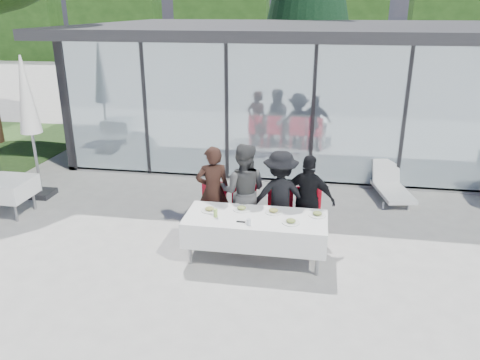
# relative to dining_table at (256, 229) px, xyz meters

# --- Properties ---
(ground) EXTENTS (90.00, 90.00, 0.00)m
(ground) POSITION_rel_dining_table_xyz_m (-0.26, -0.41, -0.54)
(ground) COLOR #A5A39C
(ground) RESTS_ON ground
(pavilion) EXTENTS (14.80, 8.80, 3.44)m
(pavilion) POSITION_rel_dining_table_xyz_m (1.74, 7.75, 1.61)
(pavilion) COLOR gray
(pavilion) RESTS_ON ground
(treeline) EXTENTS (62.50, 2.00, 4.40)m
(treeline) POSITION_rel_dining_table_xyz_m (-2.26, 27.59, 1.66)
(treeline) COLOR #1A3912
(treeline) RESTS_ON ground
(dining_table) EXTENTS (2.26, 0.96, 0.75)m
(dining_table) POSITION_rel_dining_table_xyz_m (0.00, 0.00, 0.00)
(dining_table) COLOR white
(dining_table) RESTS_ON ground
(diner_a) EXTENTS (0.77, 0.77, 1.65)m
(diner_a) POSITION_rel_dining_table_xyz_m (-0.87, 0.77, 0.29)
(diner_a) COLOR #311C16
(diner_a) RESTS_ON ground
(diner_chair_a) EXTENTS (0.44, 0.44, 0.97)m
(diner_chair_a) POSITION_rel_dining_table_xyz_m (-0.87, 0.75, -0.00)
(diner_chair_a) COLOR red
(diner_chair_a) RESTS_ON ground
(diner_b) EXTENTS (0.86, 0.86, 1.73)m
(diner_b) POSITION_rel_dining_table_xyz_m (-0.33, 0.77, 0.32)
(diner_b) COLOR #484848
(diner_b) RESTS_ON ground
(diner_chair_b) EXTENTS (0.44, 0.44, 0.97)m
(diner_chair_b) POSITION_rel_dining_table_xyz_m (-0.33, 0.75, -0.00)
(diner_chair_b) COLOR red
(diner_chair_b) RESTS_ON ground
(diner_c) EXTENTS (1.18, 1.18, 1.63)m
(diner_c) POSITION_rel_dining_table_xyz_m (0.32, 0.77, 0.28)
(diner_c) COLOR black
(diner_c) RESTS_ON ground
(diner_chair_c) EXTENTS (0.44, 0.44, 0.97)m
(diner_chair_c) POSITION_rel_dining_table_xyz_m (0.32, 0.75, -0.00)
(diner_chair_c) COLOR red
(diner_chair_c) RESTS_ON ground
(diner_d) EXTENTS (1.12, 1.12, 1.57)m
(diner_d) POSITION_rel_dining_table_xyz_m (0.80, 0.77, 0.25)
(diner_d) COLOR black
(diner_d) RESTS_ON ground
(diner_chair_d) EXTENTS (0.44, 0.44, 0.97)m
(diner_chair_d) POSITION_rel_dining_table_xyz_m (0.80, 0.75, -0.00)
(diner_chair_d) COLOR red
(diner_chair_d) RESTS_ON ground
(plate_a) EXTENTS (0.28, 0.28, 0.07)m
(plate_a) POSITION_rel_dining_table_xyz_m (-0.78, 0.10, 0.24)
(plate_a) COLOR white
(plate_a) RESTS_ON dining_table
(plate_b) EXTENTS (0.28, 0.28, 0.07)m
(plate_b) POSITION_rel_dining_table_xyz_m (-0.27, 0.22, 0.24)
(plate_b) COLOR white
(plate_b) RESTS_ON dining_table
(plate_c) EXTENTS (0.28, 0.28, 0.07)m
(plate_c) POSITION_rel_dining_table_xyz_m (0.26, 0.21, 0.24)
(plate_c) COLOR white
(plate_c) RESTS_ON dining_table
(plate_d) EXTENTS (0.28, 0.28, 0.07)m
(plate_d) POSITION_rel_dining_table_xyz_m (0.96, 0.21, 0.24)
(plate_d) COLOR white
(plate_d) RESTS_ON dining_table
(plate_extra) EXTENTS (0.28, 0.28, 0.07)m
(plate_extra) POSITION_rel_dining_table_xyz_m (0.57, -0.14, 0.24)
(plate_extra) COLOR white
(plate_extra) RESTS_ON dining_table
(juice_bottle) EXTENTS (0.06, 0.06, 0.13)m
(juice_bottle) POSITION_rel_dining_table_xyz_m (-0.63, -0.11, 0.28)
(juice_bottle) COLOR #9EC953
(juice_bottle) RESTS_ON dining_table
(drinking_glasses) EXTENTS (0.07, 0.07, 0.10)m
(drinking_glasses) POSITION_rel_dining_table_xyz_m (-0.07, -0.31, 0.26)
(drinking_glasses) COLOR silver
(drinking_glasses) RESTS_ON dining_table
(folded_eyeglasses) EXTENTS (0.14, 0.03, 0.01)m
(folded_eyeglasses) POSITION_rel_dining_table_xyz_m (-0.20, -0.24, 0.22)
(folded_eyeglasses) COLOR black
(folded_eyeglasses) RESTS_ON dining_table
(spare_table_left) EXTENTS (0.86, 0.86, 0.74)m
(spare_table_left) POSITION_rel_dining_table_xyz_m (-5.01, 0.91, 0.02)
(spare_table_left) COLOR white
(spare_table_left) RESTS_ON ground
(market_umbrella) EXTENTS (0.50, 0.50, 3.00)m
(market_umbrella) POSITION_rel_dining_table_xyz_m (-4.97, 1.88, 1.46)
(market_umbrella) COLOR black
(market_umbrella) RESTS_ON ground
(lounger) EXTENTS (0.85, 1.42, 0.72)m
(lounger) POSITION_rel_dining_table_xyz_m (2.52, 3.14, -0.28)
(lounger) COLOR white
(lounger) RESTS_ON ground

